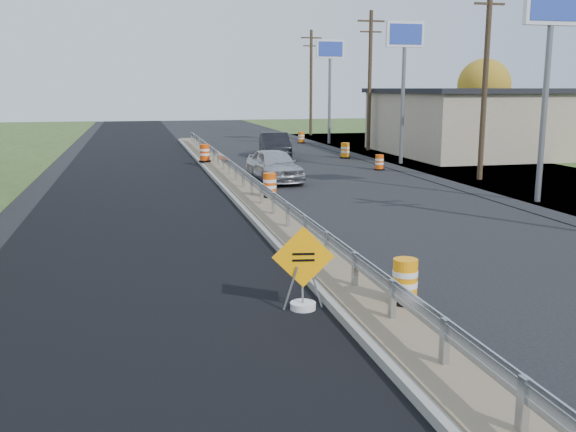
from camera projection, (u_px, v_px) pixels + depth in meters
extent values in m
plane|color=black|center=(288.00, 234.00, 19.17)|extent=(140.00, 140.00, 0.00)
cube|color=black|center=(135.00, 189.00, 27.70)|extent=(7.20, 120.00, 0.01)
cube|color=gray|center=(243.00, 190.00, 26.78)|extent=(1.60, 55.00, 0.18)
cube|color=brown|center=(243.00, 187.00, 26.76)|extent=(1.25, 55.00, 0.05)
cube|color=silver|center=(523.00, 404.00, 7.61)|extent=(0.10, 0.15, 0.70)
cube|color=silver|center=(445.00, 341.00, 9.52)|extent=(0.10, 0.15, 0.70)
cube|color=silver|center=(392.00, 299.00, 11.43)|extent=(0.10, 0.15, 0.70)
cube|color=silver|center=(355.00, 269.00, 13.33)|extent=(0.10, 0.15, 0.70)
cube|color=silver|center=(327.00, 246.00, 15.24)|extent=(0.10, 0.15, 0.70)
cube|color=silver|center=(305.00, 229.00, 17.15)|extent=(0.10, 0.15, 0.70)
cube|color=silver|center=(288.00, 215.00, 19.05)|extent=(0.10, 0.15, 0.70)
cube|color=silver|center=(274.00, 203.00, 20.96)|extent=(0.10, 0.15, 0.70)
cube|color=silver|center=(262.00, 193.00, 22.87)|extent=(0.10, 0.15, 0.70)
cube|color=silver|center=(252.00, 185.00, 24.78)|extent=(0.10, 0.15, 0.70)
cube|color=silver|center=(243.00, 178.00, 26.68)|extent=(0.10, 0.15, 0.70)
cube|color=silver|center=(236.00, 172.00, 28.59)|extent=(0.10, 0.15, 0.70)
cube|color=silver|center=(229.00, 167.00, 30.50)|extent=(0.10, 0.15, 0.70)
cube|color=silver|center=(223.00, 163.00, 32.40)|extent=(0.10, 0.15, 0.70)
cube|color=silver|center=(218.00, 158.00, 34.31)|extent=(0.10, 0.15, 0.70)
cube|color=silver|center=(214.00, 155.00, 36.22)|extent=(0.10, 0.15, 0.70)
cube|color=silver|center=(210.00, 151.00, 38.13)|extent=(0.10, 0.15, 0.70)
cube|color=silver|center=(206.00, 148.00, 40.03)|extent=(0.10, 0.15, 0.70)
cube|color=silver|center=(203.00, 146.00, 41.94)|extent=(0.10, 0.15, 0.70)
cube|color=silver|center=(199.00, 143.00, 43.85)|extent=(0.10, 0.15, 0.70)
cube|color=silver|center=(197.00, 141.00, 45.76)|extent=(0.10, 0.15, 0.70)
cube|color=silver|center=(194.00, 139.00, 47.66)|extent=(0.10, 0.15, 0.70)
cube|color=silver|center=(192.00, 137.00, 49.57)|extent=(0.10, 0.15, 0.70)
cube|color=silver|center=(239.00, 171.00, 27.60)|extent=(0.04, 46.00, 0.34)
cube|color=silver|center=(239.00, 173.00, 27.61)|extent=(0.06, 46.00, 0.03)
cube|color=silver|center=(239.00, 169.00, 27.58)|extent=(0.06, 46.00, 0.03)
cube|color=tan|center=(524.00, 123.00, 42.65)|extent=(18.00, 12.00, 4.00)
cube|color=black|center=(527.00, 91.00, 42.24)|extent=(18.50, 12.50, 0.30)
cube|color=black|center=(399.00, 131.00, 40.68)|extent=(0.08, 7.20, 2.20)
cylinder|color=slate|center=(544.00, 112.00, 23.76)|extent=(0.22, 0.22, 6.80)
cube|color=white|center=(552.00, 5.00, 23.02)|extent=(2.20, 0.25, 1.40)
cube|color=#263FB2|center=(552.00, 5.00, 23.02)|extent=(1.90, 0.30, 1.10)
cylinder|color=slate|center=(403.00, 104.00, 36.16)|extent=(0.22, 0.22, 6.80)
cube|color=white|center=(405.00, 34.00, 35.42)|extent=(2.20, 0.25, 1.40)
cube|color=#263FB2|center=(405.00, 34.00, 35.42)|extent=(1.90, 0.30, 1.10)
cylinder|color=slate|center=(330.00, 100.00, 49.51)|extent=(0.22, 0.22, 6.80)
cube|color=white|center=(330.00, 49.00, 48.77)|extent=(2.20, 0.25, 1.40)
cube|color=#263FB2|center=(330.00, 49.00, 48.77)|extent=(1.90, 0.30, 1.10)
cylinder|color=#473523|center=(485.00, 79.00, 29.46)|extent=(0.26, 0.26, 9.40)
cube|color=#473523|center=(490.00, 4.00, 28.81)|extent=(1.50, 0.10, 0.10)
cylinder|color=#473523|center=(370.00, 82.00, 43.76)|extent=(0.26, 0.26, 9.40)
cube|color=#473523|center=(371.00, 21.00, 42.98)|extent=(1.90, 0.12, 0.12)
cube|color=#473523|center=(371.00, 32.00, 43.12)|extent=(1.50, 0.10, 0.10)
cylinder|color=#473523|center=(311.00, 83.00, 58.07)|extent=(0.26, 0.26, 9.40)
cube|color=#473523|center=(311.00, 38.00, 57.29)|extent=(1.90, 0.12, 0.12)
cube|color=#473523|center=(311.00, 46.00, 57.42)|extent=(1.50, 0.10, 0.10)
cylinder|color=#473523|center=(482.00, 119.00, 57.24)|extent=(0.36, 0.36, 3.08)
sphere|color=#B67F27|center=(484.00, 85.00, 56.65)|extent=(4.62, 4.62, 4.62)
cylinder|color=white|center=(303.00, 306.00, 12.57)|extent=(0.51, 0.51, 0.14)
cube|color=slate|center=(290.00, 288.00, 12.44)|extent=(0.30, 0.09, 0.88)
cube|color=slate|center=(316.00, 287.00, 12.56)|extent=(0.30, 0.09, 0.88)
cube|color=slate|center=(302.00, 287.00, 12.54)|extent=(0.07, 0.23, 0.89)
cube|color=#F79A05|center=(303.00, 257.00, 12.38)|extent=(1.20, 0.23, 1.22)
cube|color=black|center=(303.00, 254.00, 12.35)|extent=(0.43, 0.08, 0.05)
cube|color=black|center=(303.00, 260.00, 12.37)|extent=(0.43, 0.08, 0.05)
cylinder|color=black|center=(404.00, 301.00, 12.29)|extent=(0.59, 0.59, 0.08)
cylinder|color=orange|center=(405.00, 280.00, 12.21)|extent=(0.47, 0.47, 0.82)
cylinder|color=white|center=(405.00, 273.00, 12.18)|extent=(0.48, 0.48, 0.11)
cylinder|color=white|center=(405.00, 284.00, 12.22)|extent=(0.48, 0.48, 0.11)
cylinder|color=black|center=(270.00, 196.00, 24.24)|extent=(0.62, 0.62, 0.08)
cylinder|color=#E14F09|center=(270.00, 185.00, 24.15)|extent=(0.50, 0.50, 0.87)
cylinder|color=white|center=(270.00, 181.00, 24.12)|extent=(0.51, 0.51, 0.11)
cylinder|color=white|center=(270.00, 187.00, 24.17)|extent=(0.51, 0.51, 0.11)
cylinder|color=black|center=(205.00, 161.00, 35.80)|extent=(0.67, 0.67, 0.09)
cylinder|color=#E84509|center=(205.00, 153.00, 35.71)|extent=(0.54, 0.54, 0.94)
cylinder|color=white|center=(205.00, 150.00, 35.68)|extent=(0.55, 0.55, 0.12)
cylinder|color=white|center=(205.00, 154.00, 35.73)|extent=(0.55, 0.55, 0.12)
cylinder|color=black|center=(379.00, 169.00, 34.05)|extent=(0.56, 0.56, 0.07)
cylinder|color=#E94D09|center=(379.00, 162.00, 33.97)|extent=(0.45, 0.45, 0.78)
cylinder|color=white|center=(380.00, 160.00, 33.95)|extent=(0.46, 0.46, 0.10)
cylinder|color=white|center=(379.00, 163.00, 33.99)|extent=(0.46, 0.46, 0.10)
cylinder|color=black|center=(345.00, 157.00, 39.82)|extent=(0.65, 0.65, 0.09)
cylinder|color=orange|center=(345.00, 150.00, 39.73)|extent=(0.52, 0.52, 0.91)
cylinder|color=white|center=(345.00, 148.00, 39.70)|extent=(0.54, 0.54, 0.12)
cylinder|color=white|center=(345.00, 152.00, 39.75)|extent=(0.54, 0.54, 0.12)
cylinder|color=black|center=(301.00, 143.00, 50.75)|extent=(0.61, 0.61, 0.08)
cylinder|color=#E86109|center=(301.00, 137.00, 50.67)|extent=(0.48, 0.48, 0.85)
cylinder|color=white|center=(301.00, 135.00, 50.64)|extent=(0.50, 0.50, 0.11)
cylinder|color=white|center=(301.00, 138.00, 50.69)|extent=(0.50, 0.50, 0.11)
imported|color=#B6B6BB|center=(274.00, 165.00, 29.75)|extent=(2.25, 4.63, 1.52)
imported|color=black|center=(275.00, 145.00, 40.01)|extent=(2.16, 4.86, 1.55)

